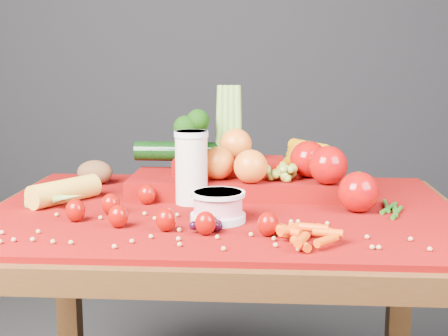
# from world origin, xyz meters

# --- Properties ---
(table) EXTENTS (1.10, 0.80, 0.75)m
(table) POSITION_xyz_m (0.00, 0.00, 0.66)
(table) COLOR #341F0B
(table) RESTS_ON ground
(red_cloth) EXTENTS (1.05, 0.75, 0.01)m
(red_cloth) POSITION_xyz_m (0.00, 0.00, 0.76)
(red_cloth) COLOR #700703
(red_cloth) RESTS_ON table
(milk_glass) EXTENTS (0.08, 0.08, 0.17)m
(milk_glass) POSITION_xyz_m (-0.08, 0.04, 0.85)
(milk_glass) COLOR beige
(milk_glass) RESTS_ON red_cloth
(yogurt_bowl) EXTENTS (0.12, 0.12, 0.06)m
(yogurt_bowl) POSITION_xyz_m (-0.00, -0.12, 0.80)
(yogurt_bowl) COLOR silver
(yogurt_bowl) RESTS_ON red_cloth
(strawberry_scatter) EXTENTS (0.44, 0.28, 0.05)m
(strawberry_scatter) POSITION_xyz_m (-0.13, -0.15, 0.79)
(strawberry_scatter) COLOR #8D0305
(strawberry_scatter) RESTS_ON red_cloth
(dark_grape_cluster) EXTENTS (0.06, 0.05, 0.03)m
(dark_grape_cluster) POSITION_xyz_m (-0.02, -0.19, 0.78)
(dark_grape_cluster) COLOR black
(dark_grape_cluster) RESTS_ON red_cloth
(soybean_scatter) EXTENTS (0.84, 0.24, 0.01)m
(soybean_scatter) POSITION_xyz_m (0.00, -0.20, 0.77)
(soybean_scatter) COLOR tan
(soybean_scatter) RESTS_ON red_cloth
(corn_ear) EXTENTS (0.25, 0.27, 0.06)m
(corn_ear) POSITION_xyz_m (-0.38, -0.01, 0.78)
(corn_ear) COLOR gold
(corn_ear) RESTS_ON red_cloth
(potato) EXTENTS (0.10, 0.07, 0.06)m
(potato) POSITION_xyz_m (-0.36, 0.23, 0.79)
(potato) COLOR brown
(potato) RESTS_ON red_cloth
(baby_carrot_pile) EXTENTS (0.17, 0.18, 0.03)m
(baby_carrot_pile) POSITION_xyz_m (0.18, -0.25, 0.78)
(baby_carrot_pile) COLOR #D74207
(baby_carrot_pile) RESTS_ON red_cloth
(green_bean_pile) EXTENTS (0.14, 0.12, 0.01)m
(green_bean_pile) POSITION_xyz_m (0.38, -0.01, 0.77)
(green_bean_pile) COLOR #1C5012
(green_bean_pile) RESTS_ON red_cloth
(produce_mound) EXTENTS (0.60, 0.37, 0.27)m
(produce_mound) POSITION_xyz_m (0.06, 0.15, 0.82)
(produce_mound) COLOR #700703
(produce_mound) RESTS_ON red_cloth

